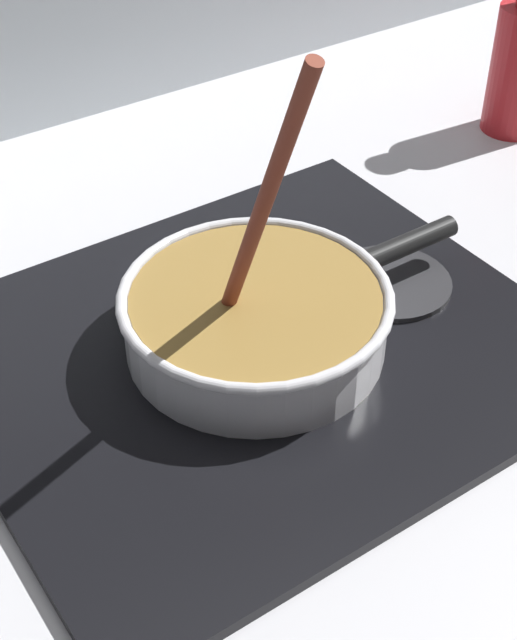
{
  "coord_description": "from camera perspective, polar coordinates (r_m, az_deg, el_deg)",
  "views": [
    {
      "loc": [
        -0.37,
        -0.31,
        0.6
      ],
      "look_at": [
        0.0,
        0.24,
        0.04
      ],
      "focal_mm": 51.98,
      "sensor_mm": 36.0,
      "label": 1
    }
  ],
  "objects": [
    {
      "name": "ground",
      "position": [
        0.79,
        10.04,
        -12.96
      ],
      "size": [
        2.4,
        1.6,
        0.04
      ],
      "primitive_type": "cube",
      "color": "#B7B7BC"
    },
    {
      "name": "spare_burner",
      "position": [
        0.97,
        8.13,
        2.31
      ],
      "size": [
        0.13,
        0.13,
        0.01
      ],
      "primitive_type": "cylinder",
      "color": "#262628",
      "rests_on": "hob_plate"
    },
    {
      "name": "cooking_pan",
      "position": [
        0.87,
        0.07,
        0.32
      ],
      "size": [
        0.37,
        0.26,
        0.33
      ],
      "color": "silver",
      "rests_on": "hob_plate"
    },
    {
      "name": "hob_plate",
      "position": [
        0.89,
        -0.0,
        -1.76
      ],
      "size": [
        0.56,
        0.48,
        0.01
      ],
      "primitive_type": "cube",
      "color": "black",
      "rests_on": "ground"
    },
    {
      "name": "burner_ring",
      "position": [
        0.89,
        -0.0,
        -1.28
      ],
      "size": [
        0.2,
        0.2,
        0.01
      ],
      "primitive_type": "torus",
      "color": "#592D0C",
      "rests_on": "hob_plate"
    }
  ]
}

